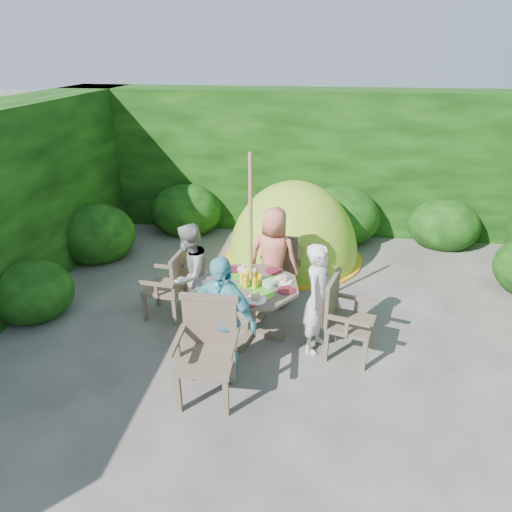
# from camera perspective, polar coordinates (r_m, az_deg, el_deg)

# --- Properties ---
(ground) EXTENTS (60.00, 60.00, 0.00)m
(ground) POSITION_cam_1_polar(r_m,az_deg,el_deg) (5.47, 4.21, -10.91)
(ground) COLOR #43413C
(ground) RESTS_ON ground
(hedge_enclosure) EXTENTS (9.00, 9.00, 2.50)m
(hedge_enclosure) POSITION_cam_1_polar(r_m,az_deg,el_deg) (6.09, 5.58, 6.17)
(hedge_enclosure) COLOR black
(hedge_enclosure) RESTS_ON ground
(patio_table) EXTENTS (1.38, 1.38, 0.81)m
(patio_table) POSITION_cam_1_polar(r_m,az_deg,el_deg) (5.34, -0.59, -4.55)
(patio_table) COLOR #483B2F
(patio_table) RESTS_ON ground
(parasol_pole) EXTENTS (0.05, 0.05, 2.20)m
(parasol_pole) POSITION_cam_1_polar(r_m,az_deg,el_deg) (5.10, -0.66, 0.68)
(parasol_pole) COLOR #986A3D
(parasol_pole) RESTS_ON ground
(garden_chair_right) EXTENTS (0.60, 0.64, 0.90)m
(garden_chair_right) POSITION_cam_1_polar(r_m,az_deg,el_deg) (5.14, 10.96, -7.45)
(garden_chair_right) COLOR #483B2F
(garden_chair_right) RESTS_ON ground
(garden_chair_left) EXTENTS (0.50, 0.55, 0.86)m
(garden_chair_left) POSITION_cam_1_polar(r_m,az_deg,el_deg) (5.85, -10.71, -3.44)
(garden_chair_left) COLOR #483B2F
(garden_chair_left) RESTS_ON ground
(garden_chair_back) EXTENTS (0.55, 0.50, 0.87)m
(garden_chair_back) POSITION_cam_1_polar(r_m,az_deg,el_deg) (6.31, 3.17, -0.75)
(garden_chair_back) COLOR #483B2F
(garden_chair_back) RESTS_ON ground
(garden_chair_front) EXTENTS (0.61, 0.55, 0.98)m
(garden_chair_front) POSITION_cam_1_polar(r_m,az_deg,el_deg) (4.54, -6.10, -11.32)
(garden_chair_front) COLOR #483B2F
(garden_chair_front) RESTS_ON ground
(child_right) EXTENTS (0.46, 0.55, 1.30)m
(child_right) POSITION_cam_1_polar(r_m,az_deg,el_deg) (5.10, 7.79, -5.29)
(child_right) COLOR silver
(child_right) RESTS_ON ground
(child_left) EXTENTS (0.61, 0.72, 1.29)m
(child_left) POSITION_cam_1_polar(r_m,az_deg,el_deg) (5.61, -8.25, -2.35)
(child_left) COLOR gray
(child_left) RESTS_ON ground
(child_back) EXTENTS (0.73, 0.56, 1.34)m
(child_back) POSITION_cam_1_polar(r_m,az_deg,el_deg) (5.96, 2.20, -0.14)
(child_back) COLOR #D07256
(child_back) RESTS_ON ground
(child_front) EXTENTS (0.87, 0.62, 1.37)m
(child_front) POSITION_cam_1_polar(r_m,az_deg,el_deg) (4.65, -4.30, -7.78)
(child_front) COLOR #54B2C6
(child_front) RESTS_ON ground
(dome_tent) EXTENTS (2.44, 2.44, 2.56)m
(dome_tent) POSITION_cam_1_polar(r_m,az_deg,el_deg) (7.54, 4.58, -0.24)
(dome_tent) COLOR #8FBA23
(dome_tent) RESTS_ON ground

